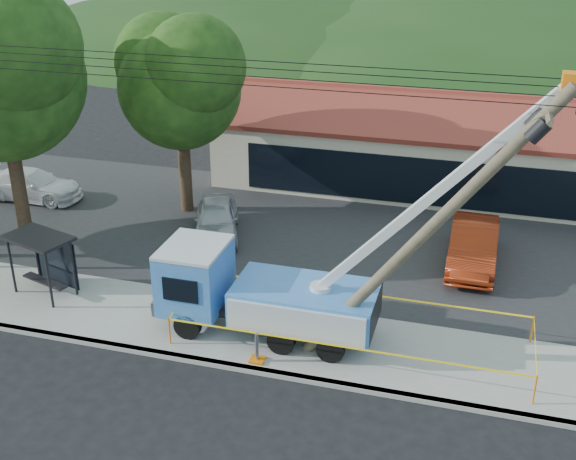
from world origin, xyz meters
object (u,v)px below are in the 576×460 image
(utility_truck, at_px, (264,290))
(car_white, at_px, (34,200))
(bus_shelter, at_px, (44,250))
(car_silver, at_px, (217,238))
(leaning_pole, at_px, (437,222))
(car_red, at_px, (471,267))

(utility_truck, bearing_deg, car_white, 150.15)
(utility_truck, bearing_deg, bus_shelter, 177.28)
(utility_truck, relative_size, car_silver, 2.68)
(bus_shelter, xyz_separation_m, car_white, (-5.82, 7.67, -1.79))
(leaning_pole, xyz_separation_m, car_white, (-19.29, 8.69, -4.97))
(car_white, bearing_deg, car_silver, -99.38)
(car_red, relative_size, car_white, 1.03)
(car_silver, bearing_deg, car_red, -18.24)
(utility_truck, bearing_deg, car_silver, 122.48)
(leaning_pole, relative_size, car_silver, 2.02)
(bus_shelter, xyz_separation_m, car_red, (14.50, 6.40, -1.79))
(car_red, xyz_separation_m, car_white, (-20.32, 1.27, 0.00))
(bus_shelter, height_order, car_silver, bus_shelter)
(bus_shelter, relative_size, car_red, 0.53)
(car_silver, bearing_deg, leaning_pole, -56.86)
(car_white, bearing_deg, leaning_pole, -115.02)
(leaning_pole, relative_size, car_red, 1.79)
(utility_truck, relative_size, car_white, 2.46)
(bus_shelter, bearing_deg, car_red, 41.03)
(utility_truck, height_order, leaning_pole, utility_truck)
(leaning_pole, relative_size, car_white, 1.85)
(utility_truck, xyz_separation_m, bus_shelter, (-8.23, 0.39, 0.10))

